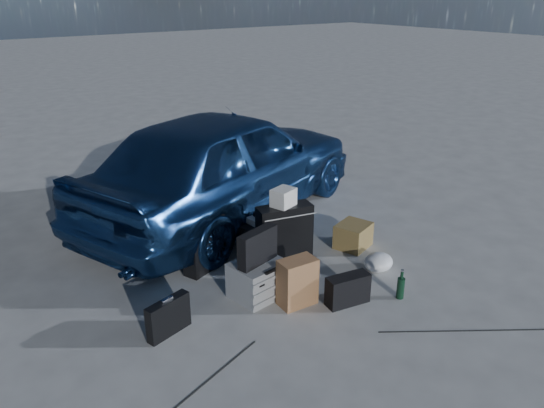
{
  "coord_description": "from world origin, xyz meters",
  "views": [
    {
      "loc": [
        -2.67,
        -3.18,
        2.68
      ],
      "look_at": [
        0.31,
        0.85,
        0.62
      ],
      "focal_mm": 35.0,
      "sensor_mm": 36.0,
      "label": 1
    }
  ],
  "objects_px": {
    "pelican_case": "(258,279)",
    "suitcase_right": "(284,237)",
    "briefcase": "(168,317)",
    "suitcase_left": "(204,241)",
    "green_bottle": "(401,285)",
    "car": "(225,163)",
    "duffel_bag": "(268,235)",
    "cardboard_box": "(353,235)"
  },
  "relations": [
    {
      "from": "briefcase",
      "to": "suitcase_right",
      "type": "bearing_deg",
      "value": -1.42
    },
    {
      "from": "cardboard_box",
      "to": "green_bottle",
      "type": "distance_m",
      "value": 1.09
    },
    {
      "from": "pelican_case",
      "to": "duffel_bag",
      "type": "xyz_separation_m",
      "value": [
        0.65,
        0.73,
        -0.02
      ]
    },
    {
      "from": "briefcase",
      "to": "green_bottle",
      "type": "distance_m",
      "value": 2.11
    },
    {
      "from": "car",
      "to": "briefcase",
      "type": "height_order",
      "value": "car"
    },
    {
      "from": "suitcase_left",
      "to": "suitcase_right",
      "type": "xyz_separation_m",
      "value": [
        0.69,
        -0.43,
        0.02
      ]
    },
    {
      "from": "pelican_case",
      "to": "suitcase_right",
      "type": "bearing_deg",
      "value": 22.23
    },
    {
      "from": "duffel_bag",
      "to": "cardboard_box",
      "type": "distance_m",
      "value": 0.94
    },
    {
      "from": "pelican_case",
      "to": "green_bottle",
      "type": "xyz_separation_m",
      "value": [
        1.03,
        -0.82,
        -0.03
      ]
    },
    {
      "from": "briefcase",
      "to": "suitcase_right",
      "type": "relative_size",
      "value": 0.61
    },
    {
      "from": "briefcase",
      "to": "car",
      "type": "bearing_deg",
      "value": 32.3
    },
    {
      "from": "suitcase_right",
      "to": "pelican_case",
      "type": "bearing_deg",
      "value": -136.48
    },
    {
      "from": "pelican_case",
      "to": "suitcase_right",
      "type": "xyz_separation_m",
      "value": [
        0.54,
        0.31,
        0.16
      ]
    },
    {
      "from": "suitcase_right",
      "to": "green_bottle",
      "type": "bearing_deg",
      "value": -52.52
    },
    {
      "from": "duffel_bag",
      "to": "cardboard_box",
      "type": "height_order",
      "value": "duffel_bag"
    },
    {
      "from": "car",
      "to": "duffel_bag",
      "type": "distance_m",
      "value": 1.17
    },
    {
      "from": "pelican_case",
      "to": "green_bottle",
      "type": "height_order",
      "value": "pelican_case"
    },
    {
      "from": "green_bottle",
      "to": "cardboard_box",
      "type": "bearing_deg",
      "value": 68.91
    },
    {
      "from": "briefcase",
      "to": "green_bottle",
      "type": "bearing_deg",
      "value": -36.29
    },
    {
      "from": "pelican_case",
      "to": "green_bottle",
      "type": "bearing_deg",
      "value": -45.74
    },
    {
      "from": "car",
      "to": "suitcase_right",
      "type": "height_order",
      "value": "car"
    },
    {
      "from": "pelican_case",
      "to": "cardboard_box",
      "type": "bearing_deg",
      "value": 0.72
    },
    {
      "from": "briefcase",
      "to": "duffel_bag",
      "type": "bearing_deg",
      "value": 11.39
    },
    {
      "from": "car",
      "to": "briefcase",
      "type": "bearing_deg",
      "value": 117.56
    },
    {
      "from": "suitcase_right",
      "to": "cardboard_box",
      "type": "height_order",
      "value": "suitcase_right"
    },
    {
      "from": "suitcase_left",
      "to": "duffel_bag",
      "type": "relative_size",
      "value": 1.02
    },
    {
      "from": "green_bottle",
      "to": "pelican_case",
      "type": "bearing_deg",
      "value": 141.45
    },
    {
      "from": "cardboard_box",
      "to": "green_bottle",
      "type": "relative_size",
      "value": 1.29
    },
    {
      "from": "suitcase_right",
      "to": "cardboard_box",
      "type": "bearing_deg",
      "value": 7.06
    },
    {
      "from": "pelican_case",
      "to": "cardboard_box",
      "type": "distance_m",
      "value": 1.44
    },
    {
      "from": "briefcase",
      "to": "cardboard_box",
      "type": "bearing_deg",
      "value": -8.87
    },
    {
      "from": "car",
      "to": "cardboard_box",
      "type": "height_order",
      "value": "car"
    },
    {
      "from": "suitcase_right",
      "to": "duffel_bag",
      "type": "xyz_separation_m",
      "value": [
        0.11,
        0.43,
        -0.18
      ]
    },
    {
      "from": "briefcase",
      "to": "green_bottle",
      "type": "relative_size",
      "value": 1.45
    },
    {
      "from": "suitcase_right",
      "to": "suitcase_left",
      "type": "bearing_deg",
      "value": 161.9
    },
    {
      "from": "cardboard_box",
      "to": "pelican_case",
      "type": "bearing_deg",
      "value": -172.09
    },
    {
      "from": "briefcase",
      "to": "suitcase_left",
      "type": "bearing_deg",
      "value": 29.89
    },
    {
      "from": "pelican_case",
      "to": "suitcase_right",
      "type": "height_order",
      "value": "suitcase_right"
    },
    {
      "from": "car",
      "to": "briefcase",
      "type": "xyz_separation_m",
      "value": [
        -1.69,
        -1.81,
        -0.53
      ]
    },
    {
      "from": "duffel_bag",
      "to": "green_bottle",
      "type": "bearing_deg",
      "value": -83.03
    },
    {
      "from": "car",
      "to": "green_bottle",
      "type": "distance_m",
      "value": 2.66
    },
    {
      "from": "cardboard_box",
      "to": "green_bottle",
      "type": "height_order",
      "value": "green_bottle"
    }
  ]
}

